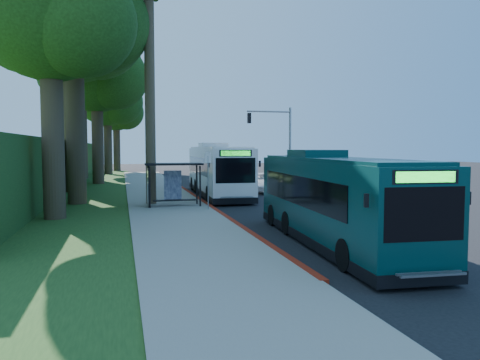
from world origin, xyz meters
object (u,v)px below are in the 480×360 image
object	(u,v)px
bus_shelter	(169,176)
teal_bus	(333,198)
white_bus	(217,170)
pickup	(263,182)

from	to	relation	value
bus_shelter	teal_bus	xyz separation A→B (m)	(4.66, -11.49, -0.17)
teal_bus	bus_shelter	bearing A→B (deg)	115.52
white_bus	pickup	bearing A→B (deg)	27.04
white_bus	pickup	size ratio (longest dim) A/B	2.44
pickup	bus_shelter	bearing A→B (deg)	-121.17
white_bus	bus_shelter	bearing A→B (deg)	-121.70
teal_bus	pickup	size ratio (longest dim) A/B	2.18
bus_shelter	white_bus	size ratio (longest dim) A/B	0.25
teal_bus	white_bus	bearing A→B (deg)	95.51
bus_shelter	pickup	xyz separation A→B (m)	(8.04, 7.92, -1.08)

